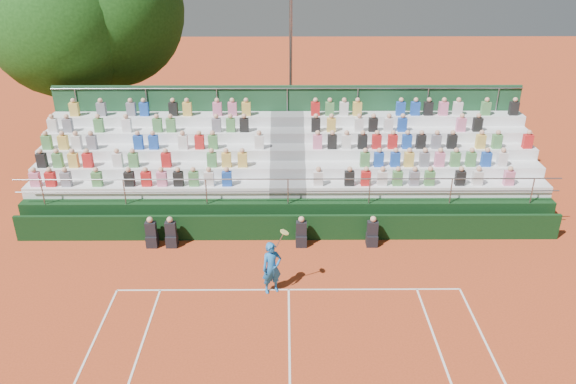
{
  "coord_description": "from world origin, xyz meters",
  "views": [
    {
      "loc": [
        -0.12,
        -14.84,
        10.56
      ],
      "look_at": [
        0.0,
        3.5,
        1.8
      ],
      "focal_mm": 35.0,
      "sensor_mm": 36.0,
      "label": 1
    }
  ],
  "objects_px": {
    "tennis_player": "(272,268)",
    "floodlight_mast": "(291,43)",
    "tree_west": "(63,21)",
    "tree_east": "(108,11)"
  },
  "relations": [
    {
      "from": "tennis_player",
      "to": "tree_west",
      "type": "relative_size",
      "value": 0.22
    },
    {
      "from": "tennis_player",
      "to": "floodlight_mast",
      "type": "xyz_separation_m",
      "value": [
        0.73,
        13.73,
        4.31
      ]
    },
    {
      "from": "tennis_player",
      "to": "floodlight_mast",
      "type": "distance_m",
      "value": 14.41
    },
    {
      "from": "tennis_player",
      "to": "tree_east",
      "type": "xyz_separation_m",
      "value": [
        -7.96,
        12.99,
        5.98
      ]
    },
    {
      "from": "tree_east",
      "to": "tennis_player",
      "type": "bearing_deg",
      "value": -58.5
    },
    {
      "from": "floodlight_mast",
      "to": "tree_west",
      "type": "bearing_deg",
      "value": -169.29
    },
    {
      "from": "tree_west",
      "to": "tree_east",
      "type": "xyz_separation_m",
      "value": [
        1.76,
        1.23,
        0.26
      ]
    },
    {
      "from": "tennis_player",
      "to": "floodlight_mast",
      "type": "relative_size",
      "value": 0.25
    },
    {
      "from": "tennis_player",
      "to": "tree_east",
      "type": "height_order",
      "value": "tree_east"
    },
    {
      "from": "tree_west",
      "to": "floodlight_mast",
      "type": "height_order",
      "value": "tree_west"
    }
  ]
}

